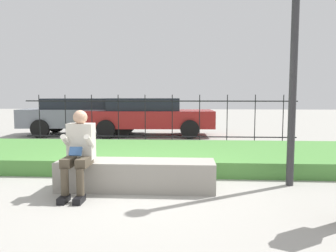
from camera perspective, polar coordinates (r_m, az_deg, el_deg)
The scene contains 8 objects.
ground_plane at distance 5.30m, azimuth -5.74°, elevation -10.92°, with size 60.00×60.00×0.00m, color #9E9B93.
stone_bench at distance 5.24m, azimuth -5.58°, elevation -8.77°, with size 2.46×0.59×0.46m.
person_seated_reader at distance 5.02m, azimuth -15.25°, elevation -3.91°, with size 0.42×0.73×1.26m.
grass_berm at distance 7.37m, azimuth -3.07°, elevation -5.09°, with size 9.80×2.96×0.29m.
iron_fence at distance 9.40m, azimuth -1.64°, elevation 1.14°, with size 7.80×0.03×1.50m.
car_parked_left at distance 12.67m, azimuth -14.11°, elevation 1.88°, with size 4.79×2.20×1.37m.
car_parked_center at distance 12.07m, azimuth -3.45°, elevation 1.85°, with size 4.71×2.07×1.38m.
street_lamp at distance 5.74m, azimuth 21.17°, elevation 13.89°, with size 0.28×0.28×3.84m.
Camera 1 is at (0.81, -5.02, 1.48)m, focal length 35.00 mm.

